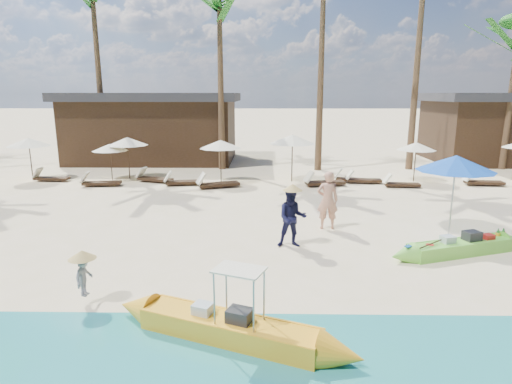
{
  "coord_description": "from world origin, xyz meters",
  "views": [
    {
      "loc": [
        -0.98,
        -10.16,
        4.23
      ],
      "look_at": [
        -1.18,
        2.0,
        1.44
      ],
      "focal_mm": 30.0,
      "sensor_mm": 36.0,
      "label": 1
    }
  ],
  "objects_px": {
    "tourist": "(328,200)",
    "blue_umbrella": "(456,163)",
    "green_canoe": "(459,247)",
    "yellow_canoe": "(229,328)"
  },
  "relations": [
    {
      "from": "tourist",
      "to": "blue_umbrella",
      "type": "distance_m",
      "value": 3.94
    },
    {
      "from": "green_canoe",
      "to": "yellow_canoe",
      "type": "xyz_separation_m",
      "value": [
        -5.91,
        -4.22,
        0.02
      ]
    },
    {
      "from": "yellow_canoe",
      "to": "blue_umbrella",
      "type": "distance_m",
      "value": 8.87
    },
    {
      "from": "yellow_canoe",
      "to": "tourist",
      "type": "height_order",
      "value": "tourist"
    },
    {
      "from": "yellow_canoe",
      "to": "blue_umbrella",
      "type": "height_order",
      "value": "blue_umbrella"
    },
    {
      "from": "green_canoe",
      "to": "yellow_canoe",
      "type": "relative_size",
      "value": 0.93
    },
    {
      "from": "yellow_canoe",
      "to": "blue_umbrella",
      "type": "bearing_deg",
      "value": 64.61
    },
    {
      "from": "blue_umbrella",
      "to": "tourist",
      "type": "bearing_deg",
      "value": 171.53
    },
    {
      "from": "tourist",
      "to": "green_canoe",
      "type": "bearing_deg",
      "value": 147.07
    },
    {
      "from": "tourist",
      "to": "blue_umbrella",
      "type": "height_order",
      "value": "blue_umbrella"
    }
  ]
}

